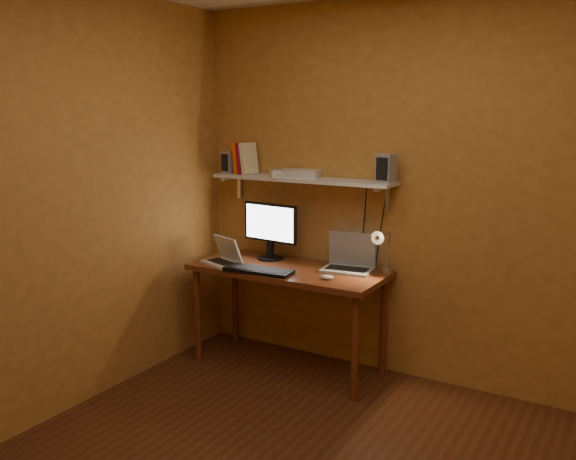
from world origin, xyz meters
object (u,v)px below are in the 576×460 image
Objects in this scene: desk at (288,279)px; router at (297,173)px; netbook at (224,256)px; speaker_right at (386,168)px; wall_shelf at (302,180)px; mouse at (327,277)px; speaker_left at (230,162)px; monitor at (270,228)px; keyboard at (258,270)px; laptop at (350,260)px; desk_lamp at (383,246)px; shelf_camera at (276,173)px.

desk is 0.76m from router.
speaker_right reaches higher than netbook.
wall_shelf is 0.65m from speaker_right.
speaker_left is (-1.02, 0.33, 0.69)m from mouse.
keyboard is at bearing -64.68° from monitor.
router is at bearing 60.07° from netbook.
speaker_left is at bearing 139.30° from netbook.
monitor is 0.73m from mouse.
monitor is 0.62m from speaker_left.
wall_shelf is 0.79m from netbook.
laptop is (0.40, 0.16, 0.15)m from desk.
wall_shelf is 3.73× the size of desk_lamp.
netbook is 3.77× the size of mouse.
wall_shelf reaches higher than laptop.
desk is at bearing -153.60° from speaker_right.
shelf_camera is (-0.56, 0.26, 0.64)m from mouse.
router is (-0.68, -0.00, -0.07)m from speaker_right.
wall_shelf is 7.30× the size of speaker_right.
desk is 4.24× the size of netbook.
desk is 1.00× the size of wall_shelf.
monitor is at bearing -170.60° from wall_shelf.
speaker_left reaches higher than shelf_camera.
wall_shelf is at bearing 90.00° from desk.
wall_shelf is 0.45m from monitor.
speaker_right is 1.75× the size of shelf_camera.
speaker_right is at bearing 1.01° from laptop.
monitor is at bearing 173.53° from laptop.
desk_lamp is at bearing -5.86° from router.
netbook is at bearing -162.54° from desk.
netbook is 0.88× the size of desk_lamp.
speaker_right reaches higher than speaker_left.
laptop is 1.11× the size of netbook.
desk is 1.05m from speaker_right.
monitor is 1.25× the size of desk_lamp.
netbook is at bearing -120.16° from monitor.
desk is at bearing 38.15° from netbook.
mouse is 0.23× the size of desk_lamp.
speaker_left is at bearing 179.80° from wall_shelf.
netbook is 1.97× the size of speaker_left.
desk is 0.72m from wall_shelf.
keyboard is 5.56× the size of mouse.
wall_shelf is 16.01× the size of mouse.
laptop is at bearing -162.47° from speaker_right.
monitor is at bearing -167.93° from speaker_right.
wall_shelf reaches higher than mouse.
router is at bearing -170.77° from speaker_right.
laptop is 0.73m from router.
wall_shelf is at bearing 174.12° from desk_lamp.
desk is 16.01× the size of mouse.
router is at bearing 132.85° from mouse.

